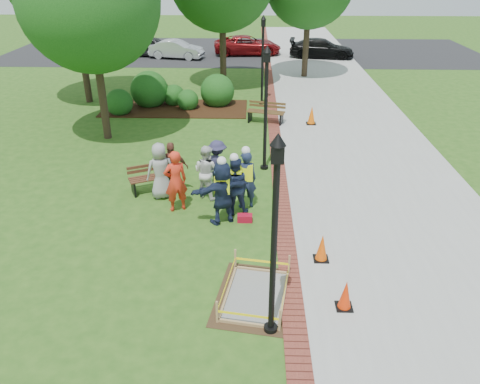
{
  "coord_description": "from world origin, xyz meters",
  "views": [
    {
      "loc": [
        0.84,
        -10.21,
        6.88
      ],
      "look_at": [
        0.5,
        1.2,
        1.0
      ],
      "focal_mm": 35.0,
      "sensor_mm": 36.0,
      "label": 1
    }
  ],
  "objects_px": {
    "wet_concrete_pad": "(256,288)",
    "lamp_near": "(275,226)",
    "cone_front": "(345,295)",
    "hivis_worker_b": "(246,178)",
    "hivis_worker_a": "(222,191)",
    "bench_near": "(155,183)",
    "hivis_worker_c": "(234,184)"
  },
  "relations": [
    {
      "from": "hivis_worker_a",
      "to": "hivis_worker_c",
      "type": "relative_size",
      "value": 1.07
    },
    {
      "from": "cone_front",
      "to": "hivis_worker_b",
      "type": "bearing_deg",
      "value": 116.45
    },
    {
      "from": "wet_concrete_pad",
      "to": "lamp_near",
      "type": "height_order",
      "value": "lamp_near"
    },
    {
      "from": "hivis_worker_b",
      "to": "wet_concrete_pad",
      "type": "bearing_deg",
      "value": -85.81
    },
    {
      "from": "lamp_near",
      "to": "hivis_worker_c",
      "type": "relative_size",
      "value": 2.26
    },
    {
      "from": "wet_concrete_pad",
      "to": "hivis_worker_b",
      "type": "xyz_separation_m",
      "value": [
        -0.3,
        4.16,
        0.73
      ]
    },
    {
      "from": "bench_near",
      "to": "hivis_worker_c",
      "type": "distance_m",
      "value": 3.03
    },
    {
      "from": "cone_front",
      "to": "hivis_worker_c",
      "type": "height_order",
      "value": "hivis_worker_c"
    },
    {
      "from": "bench_near",
      "to": "lamp_near",
      "type": "relative_size",
      "value": 0.39
    },
    {
      "from": "bench_near",
      "to": "cone_front",
      "type": "distance_m",
      "value": 7.52
    },
    {
      "from": "bench_near",
      "to": "hivis_worker_b",
      "type": "height_order",
      "value": "hivis_worker_b"
    },
    {
      "from": "hivis_worker_c",
      "to": "cone_front",
      "type": "bearing_deg",
      "value": -58.26
    },
    {
      "from": "wet_concrete_pad",
      "to": "hivis_worker_b",
      "type": "distance_m",
      "value": 4.23
    },
    {
      "from": "lamp_near",
      "to": "wet_concrete_pad",
      "type": "bearing_deg",
      "value": 106.86
    },
    {
      "from": "lamp_near",
      "to": "hivis_worker_b",
      "type": "xyz_separation_m",
      "value": [
        -0.61,
        5.18,
        -1.51
      ]
    },
    {
      "from": "wet_concrete_pad",
      "to": "bench_near",
      "type": "relative_size",
      "value": 1.55
    },
    {
      "from": "cone_front",
      "to": "wet_concrete_pad",
      "type": "bearing_deg",
      "value": 170.82
    },
    {
      "from": "wet_concrete_pad",
      "to": "lamp_near",
      "type": "distance_m",
      "value": 2.49
    },
    {
      "from": "cone_front",
      "to": "lamp_near",
      "type": "height_order",
      "value": "lamp_near"
    },
    {
      "from": "wet_concrete_pad",
      "to": "bench_near",
      "type": "distance_m",
      "value": 6.1
    },
    {
      "from": "wet_concrete_pad",
      "to": "cone_front",
      "type": "distance_m",
      "value": 1.95
    },
    {
      "from": "cone_front",
      "to": "hivis_worker_b",
      "type": "xyz_separation_m",
      "value": [
        -2.22,
        4.47,
        0.62
      ]
    },
    {
      "from": "bench_near",
      "to": "hivis_worker_a",
      "type": "relative_size",
      "value": 0.82
    },
    {
      "from": "hivis_worker_b",
      "to": "hivis_worker_c",
      "type": "relative_size",
      "value": 1.04
    },
    {
      "from": "bench_near",
      "to": "hivis_worker_a",
      "type": "distance_m",
      "value": 3.07
    },
    {
      "from": "wet_concrete_pad",
      "to": "hivis_worker_c",
      "type": "xyz_separation_m",
      "value": [
        -0.62,
        3.8,
        0.7
      ]
    },
    {
      "from": "lamp_near",
      "to": "bench_near",
      "type": "bearing_deg",
      "value": 119.94
    },
    {
      "from": "hivis_worker_c",
      "to": "hivis_worker_b",
      "type": "bearing_deg",
      "value": 48.47
    },
    {
      "from": "hivis_worker_a",
      "to": "hivis_worker_c",
      "type": "distance_m",
      "value": 0.62
    },
    {
      "from": "cone_front",
      "to": "hivis_worker_a",
      "type": "distance_m",
      "value": 4.62
    },
    {
      "from": "lamp_near",
      "to": "hivis_worker_b",
      "type": "height_order",
      "value": "lamp_near"
    },
    {
      "from": "bench_near",
      "to": "lamp_near",
      "type": "distance_m",
      "value": 7.47
    }
  ]
}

